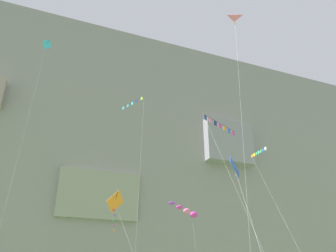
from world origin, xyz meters
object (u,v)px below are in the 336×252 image
(kite_windsock_far_right, at_px, (187,211))
(kite_banner_high_left, at_px, (133,116))
(kite_diamond_high_center, at_px, (45,53))
(kite_delta_low_left, at_px, (235,36))
(kite_banner_low_right, at_px, (222,132))
(kite_diamond_mid_right, at_px, (236,170))
(kite_banner_high_right, at_px, (263,164))
(kite_diamond_low_center, at_px, (116,204))

(kite_windsock_far_right, distance_m, kite_banner_high_left, 16.12)
(kite_diamond_high_center, bearing_deg, kite_windsock_far_right, 10.92)
(kite_banner_high_left, relative_size, kite_delta_low_left, 1.02)
(kite_banner_high_left, bearing_deg, kite_banner_low_right, -78.91)
(kite_diamond_mid_right, distance_m, kite_banner_high_right, 13.38)
(kite_banner_high_right, bearing_deg, kite_diamond_mid_right, -137.97)
(kite_diamond_high_center, bearing_deg, kite_banner_high_right, -22.00)
(kite_banner_high_left, distance_m, kite_diamond_low_center, 19.09)
(kite_windsock_far_right, distance_m, kite_delta_low_left, 27.12)
(kite_diamond_high_center, xyz_separation_m, kite_delta_low_left, (18.14, -18.87, -6.19))
(kite_diamond_high_center, xyz_separation_m, kite_banner_low_right, (16.94, -16.93, -16.21))
(kite_windsock_far_right, distance_m, kite_diamond_low_center, 19.75)
(kite_banner_high_right, bearing_deg, kite_diamond_high_center, 158.00)
(kite_windsock_far_right, bearing_deg, kite_diamond_low_center, -135.25)
(kite_banner_high_left, bearing_deg, kite_diamond_high_center, -173.81)
(kite_diamond_high_center, xyz_separation_m, kite_windsock_far_right, (23.09, 4.46, -19.10))
(kite_banner_high_right, bearing_deg, kite_windsock_far_right, 101.26)
(kite_diamond_high_center, relative_size, kite_banner_low_right, 2.08)
(kite_banner_low_right, height_order, kite_diamond_mid_right, kite_banner_low_right)
(kite_diamond_mid_right, bearing_deg, kite_banner_high_right, 42.03)
(kite_windsock_far_right, distance_m, kite_banner_high_right, 15.58)
(kite_delta_low_left, height_order, kite_diamond_mid_right, kite_delta_low_left)
(kite_windsock_far_right, relative_size, kite_delta_low_left, 0.49)
(kite_diamond_low_center, bearing_deg, kite_banner_high_left, 68.96)
(kite_diamond_low_center, bearing_deg, kite_banner_high_right, -4.12)
(kite_banner_high_left, distance_m, kite_banner_low_right, 21.04)
(kite_banner_low_right, bearing_deg, kite_diamond_low_center, 135.48)
(kite_diamond_mid_right, bearing_deg, kite_diamond_high_center, 131.31)
(kite_windsock_far_right, height_order, kite_delta_low_left, kite_delta_low_left)
(kite_delta_low_left, bearing_deg, kite_diamond_low_center, 133.11)
(kite_delta_low_left, distance_m, kite_banner_high_right, 15.19)
(kite_banner_low_right, xyz_separation_m, kite_delta_low_left, (1.20, -1.94, 10.02))
(kite_diamond_high_center, distance_m, kite_diamond_mid_right, 32.56)
(kite_diamond_high_center, distance_m, kite_delta_low_left, 26.90)
(kite_delta_low_left, bearing_deg, kite_windsock_far_right, 78.03)
(kite_diamond_high_center, height_order, kite_banner_high_left, kite_diamond_high_center)
(kite_banner_high_right, bearing_deg, kite_banner_high_left, 136.75)
(kite_banner_high_left, bearing_deg, kite_diamond_mid_right, -80.68)
(kite_banner_high_right, bearing_deg, kite_banner_low_right, -144.98)
(kite_windsock_far_right, distance_m, kite_diamond_mid_right, 24.34)
(kite_banner_low_right, distance_m, kite_diamond_mid_right, 4.78)
(kite_banner_high_left, xyz_separation_m, kite_delta_low_left, (4.80, -20.32, 0.44))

